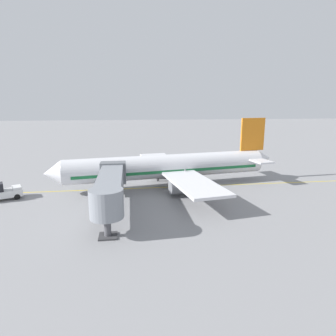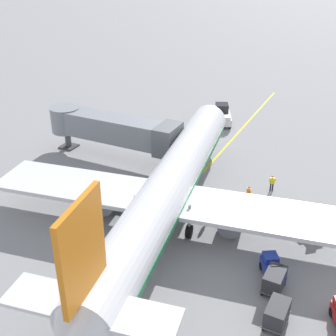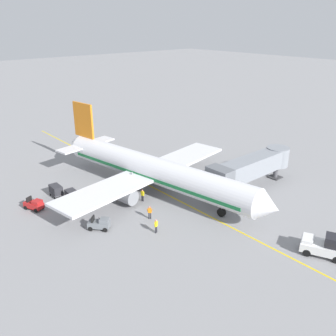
# 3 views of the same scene
# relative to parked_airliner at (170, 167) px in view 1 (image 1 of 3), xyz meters

# --- Properties ---
(ground_plane) EXTENTS (400.00, 400.00, 0.00)m
(ground_plane) POSITION_rel_parked_airliner_xyz_m (-0.71, -0.01, -3.19)
(ground_plane) COLOR gray
(gate_lead_in_line) EXTENTS (0.24, 80.00, 0.01)m
(gate_lead_in_line) POSITION_rel_parked_airliner_xyz_m (-0.71, -0.01, -3.18)
(gate_lead_in_line) COLOR gold
(gate_lead_in_line) RESTS_ON ground
(parked_airliner) EXTENTS (30.45, 37.26, 10.63)m
(parked_airliner) POSITION_rel_parked_airliner_xyz_m (0.00, 0.00, 0.00)
(parked_airliner) COLOR silver
(parked_airliner) RESTS_ON ground
(jet_bridge) EXTENTS (15.66, 3.50, 4.98)m
(jet_bridge) POSITION_rel_parked_airliner_xyz_m (-11.05, 8.63, 0.27)
(jet_bridge) COLOR gray
(jet_bridge) RESTS_ON ground
(pushback_tractor) EXTENTS (3.81, 4.91, 2.40)m
(pushback_tractor) POSITION_rel_parked_airliner_xyz_m (-3.73, 23.70, -2.09)
(pushback_tractor) COLOR silver
(pushback_tractor) RESTS_ON ground
(baggage_tug_lead) EXTENTS (2.56, 2.66, 1.62)m
(baggage_tug_lead) POSITION_rel_parked_airliner_xyz_m (11.16, 4.12, -2.47)
(baggage_tug_lead) COLOR slate
(baggage_tug_lead) RESTS_ON ground
(baggage_tug_trailing) EXTENTS (2.08, 2.77, 1.62)m
(baggage_tug_trailing) POSITION_rel_parked_airliner_xyz_m (15.00, -5.56, -2.47)
(baggage_tug_trailing) COLOR #B21E1E
(baggage_tug_trailing) RESTS_ON ground
(baggage_tug_spare) EXTENTS (2.31, 2.76, 1.62)m
(baggage_tug_spare) POSITION_rel_parked_airliner_xyz_m (9.78, -3.01, -2.47)
(baggage_tug_spare) COLOR #1E339E
(baggage_tug_spare) RESTS_ON ground
(baggage_cart_front) EXTENTS (1.37, 2.92, 1.58)m
(baggage_cart_front) POSITION_rel_parked_airliner_xyz_m (10.26, -4.39, -2.24)
(baggage_cart_front) COLOR #4C4C51
(baggage_cart_front) RESTS_ON ground
(baggage_cart_second_in_train) EXTENTS (1.37, 2.92, 1.58)m
(baggage_cart_second_in_train) POSITION_rel_parked_airliner_xyz_m (11.16, -7.35, -2.24)
(baggage_cart_second_in_train) COLOR #4C4C51
(baggage_cart_second_in_train) RESTS_ON ground
(ground_crew_wing_walker) EXTENTS (0.33, 0.72, 1.69)m
(ground_crew_wing_walker) POSITION_rel_parked_airliner_xyz_m (3.07, 1.64, -2.23)
(ground_crew_wing_walker) COLOR #232328
(ground_crew_wing_walker) RESTS_ON ground
(ground_crew_loader) EXTENTS (0.57, 0.58, 1.69)m
(ground_crew_loader) POSITION_rel_parked_airliner_xyz_m (5.28, 6.01, -2.23)
(ground_crew_loader) COLOR #232328
(ground_crew_loader) RESTS_ON ground
(ground_crew_marshaller) EXTENTS (0.71, 0.36, 1.69)m
(ground_crew_marshaller) POSITION_rel_parked_airliner_xyz_m (6.70, 9.01, -2.23)
(ground_crew_marshaller) COLOR #232328
(ground_crew_marshaller) RESTS_ON ground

